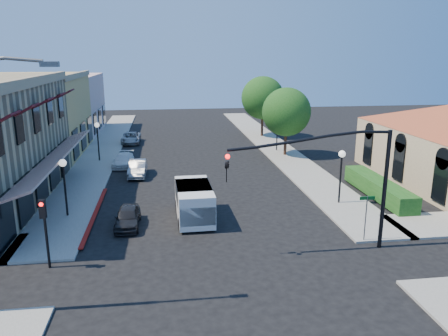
{
  "coord_description": "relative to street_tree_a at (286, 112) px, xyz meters",
  "views": [
    {
      "loc": [
        -2.59,
        -17.59,
        9.49
      ],
      "look_at": [
        1.02,
        8.39,
        2.6
      ],
      "focal_mm": 35.0,
      "sensor_mm": 36.0,
      "label": 1
    }
  ],
  "objects": [
    {
      "name": "sidewalk_left",
      "position": [
        -17.55,
        5.0,
        -4.13
      ],
      "size": [
        3.5,
        50.0,
        0.12
      ],
      "primitive_type": "cube",
      "color": "gray",
      "rests_on": "ground"
    },
    {
      "name": "secondary_signal",
      "position": [
        -16.8,
        -20.59,
        -1.88
      ],
      "size": [
        0.28,
        0.42,
        3.32
      ],
      "color": "black",
      "rests_on": "ground"
    },
    {
      "name": "parked_car_c",
      "position": [
        -15.0,
        -2.0,
        -3.65
      ],
      "size": [
        1.87,
        3.86,
        1.08
      ],
      "primitive_type": "imported",
      "rotation": [
        0.0,
        0.0,
        -0.1
      ],
      "color": "white",
      "rests_on": "ground"
    },
    {
      "name": "street_name_sign",
      "position": [
        -1.3,
        -19.8,
        -2.5
      ],
      "size": [
        0.8,
        0.06,
        2.5
      ],
      "color": "#595B5E",
      "rests_on": "ground"
    },
    {
      "name": "lamppost_left_near",
      "position": [
        -17.3,
        -14.0,
        -1.46
      ],
      "size": [
        0.44,
        0.44,
        3.57
      ],
      "color": "black",
      "rests_on": "ground"
    },
    {
      "name": "signal_mast_arm",
      "position": [
        -2.94,
        -20.5,
        -0.11
      ],
      "size": [
        8.01,
        0.39,
        6.0
      ],
      "color": "black",
      "rests_on": "ground"
    },
    {
      "name": "hedge",
      "position": [
        2.9,
        -13.0,
        -4.19
      ],
      "size": [
        1.4,
        8.0,
        1.1
      ],
      "primitive_type": "cube",
      "color": "#174915",
      "rests_on": "ground"
    },
    {
      "name": "parked_car_a",
      "position": [
        -13.6,
        -16.0,
        -3.63
      ],
      "size": [
        1.41,
        3.36,
        1.14
      ],
      "primitive_type": "imported",
      "rotation": [
        0.0,
        0.0,
        -0.02
      ],
      "color": "black",
      "rests_on": "ground"
    },
    {
      "name": "street_tree_a",
      "position": [
        0.0,
        0.0,
        0.0
      ],
      "size": [
        4.56,
        4.56,
        6.48
      ],
      "color": "black",
      "rests_on": "ground"
    },
    {
      "name": "lamppost_right_far",
      "position": [
        -0.3,
        2.0,
        -1.46
      ],
      "size": [
        0.44,
        0.44,
        3.57
      ],
      "color": "black",
      "rests_on": "ground"
    },
    {
      "name": "yellow_stucco_building",
      "position": [
        -24.3,
        4.0,
        -0.39
      ],
      "size": [
        10.0,
        12.0,
        7.6
      ],
      "primitive_type": "cube",
      "color": "tan",
      "rests_on": "ground"
    },
    {
      "name": "parked_car_d",
      "position": [
        -15.0,
        8.15,
        -3.6
      ],
      "size": [
        1.98,
        4.26,
        1.18
      ],
      "primitive_type": "imported",
      "rotation": [
        0.0,
        0.0,
        -0.01
      ],
      "color": "gray",
      "rests_on": "ground"
    },
    {
      "name": "parked_car_b",
      "position": [
        -13.6,
        -5.29,
        -3.57
      ],
      "size": [
        1.42,
        3.81,
        1.24
      ],
      "primitive_type": "imported",
      "rotation": [
        0.0,
        0.0,
        -0.03
      ],
      "color": "#9A9D9F",
      "rests_on": "ground"
    },
    {
      "name": "pink_stucco_building",
      "position": [
        -24.3,
        16.0,
        -0.69
      ],
      "size": [
        10.0,
        12.0,
        7.0
      ],
      "primitive_type": "cube",
      "color": "#CB9E99",
      "rests_on": "ground"
    },
    {
      "name": "sidewalk_right",
      "position": [
        -0.05,
        5.0,
        -4.13
      ],
      "size": [
        3.5,
        50.0,
        0.12
      ],
      "primitive_type": "cube",
      "color": "gray",
      "rests_on": "ground"
    },
    {
      "name": "white_van",
      "position": [
        -9.8,
        -15.4,
        -3.02
      ],
      "size": [
        2.11,
        4.64,
        2.04
      ],
      "color": "silver",
      "rests_on": "ground"
    },
    {
      "name": "street_tree_b",
      "position": [
        0.0,
        10.0,
        0.35
      ],
      "size": [
        4.94,
        4.94,
        7.02
      ],
      "color": "black",
      "rests_on": "ground"
    },
    {
      "name": "ground",
      "position": [
        -8.8,
        -22.0,
        -4.19
      ],
      "size": [
        120.0,
        120.0,
        0.0
      ],
      "primitive_type": "plane",
      "color": "black",
      "rests_on": "ground"
    },
    {
      "name": "lamppost_left_far",
      "position": [
        -17.3,
        0.0,
        -1.46
      ],
      "size": [
        0.44,
        0.44,
        3.57
      ],
      "color": "black",
      "rests_on": "ground"
    },
    {
      "name": "curb_red_strip",
      "position": [
        -15.7,
        -14.0,
        -4.19
      ],
      "size": [
        0.25,
        10.0,
        0.06
      ],
      "primitive_type": "cube",
      "color": "maroon",
      "rests_on": "ground"
    },
    {
      "name": "lamppost_right_near",
      "position": [
        -0.3,
        -14.0,
        -1.46
      ],
      "size": [
        0.44,
        0.44,
        3.57
      ],
      "color": "black",
      "rests_on": "ground"
    }
  ]
}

